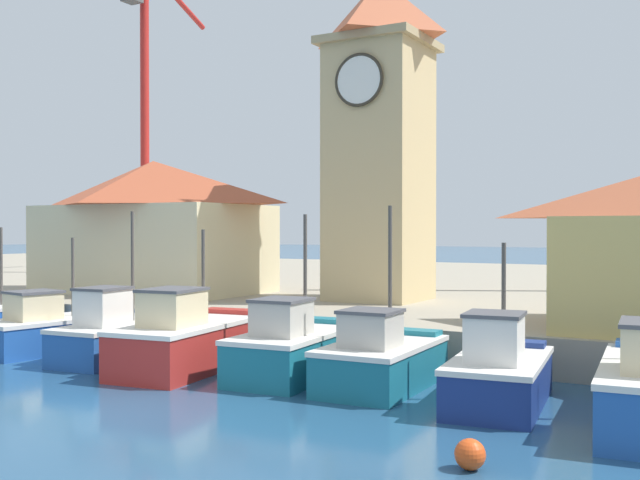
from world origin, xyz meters
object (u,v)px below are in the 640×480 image
object	(u,v)px
fishing_boat_center	(295,348)
mooring_buoy	(470,454)
fishing_boat_mid_right	(381,359)
warehouse_left	(153,225)
clock_tower	(379,131)
fishing_boat_left_inner	(119,335)
fishing_boat_mid_left	(190,340)
fishing_boat_left_outer	(55,329)
port_crane_near	(147,146)
fishing_boat_right_inner	(499,374)

from	to	relation	value
fishing_boat_center	mooring_buoy	bearing A→B (deg)	-38.37
fishing_boat_mid_right	warehouse_left	distance (m)	17.64
clock_tower	warehouse_left	xyz separation A→B (m)	(-10.27, -1.50, -3.64)
fishing_boat_left_inner	fishing_boat_mid_left	size ratio (longest dim) A/B	0.85
fishing_boat_left_outer	fishing_boat_mid_right	xyz separation A→B (m)	(11.33, 0.06, 0.02)
fishing_boat_left_inner	mooring_buoy	distance (m)	13.14
fishing_boat_mid_left	warehouse_left	distance (m)	13.46
fishing_boat_left_inner	port_crane_near	distance (m)	27.58
fishing_boat_right_inner	mooring_buoy	world-z (taller)	fishing_boat_right_inner
fishing_boat_right_inner	mooring_buoy	bearing A→B (deg)	-79.47
fishing_boat_mid_left	port_crane_near	distance (m)	29.55
fishing_boat_mid_left	mooring_buoy	world-z (taller)	fishing_boat_mid_left
warehouse_left	fishing_boat_left_outer	bearing A→B (deg)	-66.68
fishing_boat_left_outer	mooring_buoy	xyz separation A→B (m)	(15.18, -4.86, -0.43)
fishing_boat_mid_left	fishing_boat_mid_right	distance (m)	5.60
fishing_boat_left_inner	fishing_boat_center	distance (m)	5.87
warehouse_left	fishing_boat_left_inner	bearing A→B (deg)	-52.98
fishing_boat_left_outer	fishing_boat_right_inner	xyz separation A→B (m)	(14.34, -0.34, 0.03)
clock_tower	port_crane_near	distance (m)	22.98
fishing_boat_center	mooring_buoy	distance (m)	8.18
fishing_boat_center	warehouse_left	xyz separation A→B (m)	(-12.49, 8.42, 3.31)
fishing_boat_mid_left	fishing_boat_left_outer	bearing A→B (deg)	176.24
fishing_boat_left_outer	fishing_boat_center	world-z (taller)	fishing_boat_center
fishing_boat_left_outer	clock_tower	distance (m)	13.95
fishing_boat_right_inner	warehouse_left	size ratio (longest dim) A/B	0.43
fishing_boat_mid_right	port_crane_near	distance (m)	33.36
fishing_boat_left_inner	fishing_boat_right_inner	world-z (taller)	fishing_boat_left_inner
fishing_boat_left_inner	port_crane_near	bearing A→B (deg)	130.94
fishing_boat_center	port_crane_near	bearing A→B (deg)	139.85
clock_tower	mooring_buoy	xyz separation A→B (m)	(8.63, -14.99, -7.44)
clock_tower	mooring_buoy	bearing A→B (deg)	-60.07
fishing_boat_left_inner	fishing_boat_center	bearing A→B (deg)	3.67
fishing_boat_mid_right	mooring_buoy	xyz separation A→B (m)	(3.85, -4.93, -0.44)
fishing_boat_mid_left	mooring_buoy	xyz separation A→B (m)	(9.43, -4.49, -0.55)
fishing_boat_right_inner	clock_tower	xyz separation A→B (m)	(-7.79, 10.46, 6.98)
fishing_boat_left_inner	mooring_buoy	world-z (taller)	fishing_boat_left_inner
fishing_boat_mid_left	warehouse_left	world-z (taller)	warehouse_left
fishing_boat_left_inner	warehouse_left	world-z (taller)	warehouse_left
fishing_boat_right_inner	fishing_boat_left_outer	bearing A→B (deg)	178.65
warehouse_left	mooring_buoy	size ratio (longest dim) A/B	19.74
fishing_boat_center	warehouse_left	world-z (taller)	warehouse_left
fishing_boat_left_inner	fishing_boat_center	size ratio (longest dim) A/B	0.98
fishing_boat_right_inner	port_crane_near	bearing A→B (deg)	145.06
port_crane_near	fishing_boat_right_inner	bearing A→B (deg)	-34.94
warehouse_left	fishing_boat_mid_right	bearing A→B (deg)	-29.65
fishing_boat_mid_left	fishing_boat_center	bearing A→B (deg)	10.95
fishing_boat_left_outer	mooring_buoy	size ratio (longest dim) A/B	9.77
fishing_boat_mid_left	fishing_boat_center	size ratio (longest dim) A/B	1.15
port_crane_near	mooring_buoy	distance (m)	39.37
fishing_boat_mid_left	warehouse_left	xyz separation A→B (m)	(-9.47, 9.01, 3.25)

